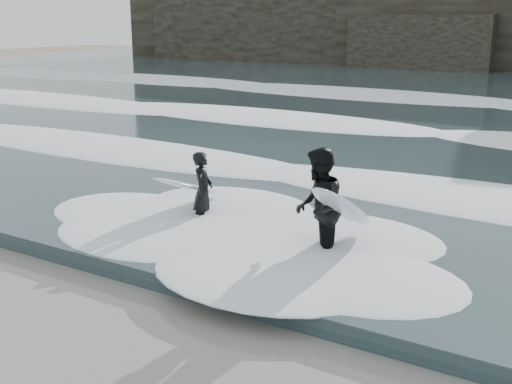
% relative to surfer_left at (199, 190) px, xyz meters
% --- Properties ---
extents(sea, '(90.00, 52.00, 0.30)m').
position_rel_surfer_left_xyz_m(sea, '(0.89, 23.24, -0.62)').
color(sea, '#293A3E').
rests_on(sea, ground).
extents(foam_near, '(60.00, 3.20, 0.20)m').
position_rel_surfer_left_xyz_m(foam_near, '(0.89, 3.24, -0.37)').
color(foam_near, white).
rests_on(foam_near, sea).
extents(foam_mid, '(60.00, 4.00, 0.24)m').
position_rel_surfer_left_xyz_m(foam_mid, '(0.89, 10.24, -0.35)').
color(foam_mid, white).
rests_on(foam_mid, sea).
extents(foam_far, '(60.00, 4.80, 0.30)m').
position_rel_surfer_left_xyz_m(foam_far, '(0.89, 19.24, -0.32)').
color(foam_far, white).
rests_on(foam_far, sea).
extents(surfer_left, '(0.95, 1.99, 1.52)m').
position_rel_surfer_left_xyz_m(surfer_left, '(0.00, 0.00, 0.00)').
color(surfer_left, black).
rests_on(surfer_left, ground).
extents(surfer_right, '(1.31, 2.08, 1.97)m').
position_rel_surfer_left_xyz_m(surfer_right, '(2.84, -0.52, 0.22)').
color(surfer_right, black).
rests_on(surfer_right, ground).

